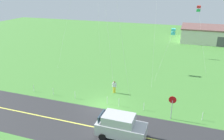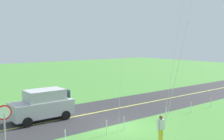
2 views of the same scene
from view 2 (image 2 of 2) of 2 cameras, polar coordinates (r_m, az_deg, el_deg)
ground_plane at (r=18.44m, az=1.59°, el=-12.13°), size 120.00×120.00×0.10m
asphalt_road at (r=21.53m, az=-5.30°, el=-9.36°), size 120.00×7.00×0.00m
road_centre_stripe at (r=21.53m, az=-5.30°, el=-9.35°), size 120.00×0.16×0.00m
car_suv_foreground at (r=20.25m, az=-14.55°, el=-7.15°), size 4.40×2.12×2.24m
stop_sign at (r=14.64m, az=-21.97°, el=-9.81°), size 0.76×0.08×2.56m
person_adult_near at (r=15.59m, az=10.38°, el=-12.11°), size 0.58×0.22×1.60m
fence_post_0 at (r=25.16m, az=20.33°, el=-6.42°), size 0.05×0.05×0.90m
fence_post_1 at (r=22.81m, az=16.48°, el=-7.55°), size 0.05×0.05×0.90m
fence_post_2 at (r=20.47m, az=11.46°, el=-8.96°), size 0.05×0.05×0.90m
fence_post_3 at (r=17.66m, az=2.58°, el=-11.25°), size 0.05×0.05×0.90m
fence_post_4 at (r=16.82m, az=-1.16°, el=-12.14°), size 0.05×0.05×0.90m
fence_post_5 at (r=15.38m, az=-9.95°, el=-13.98°), size 0.05×0.05×0.90m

